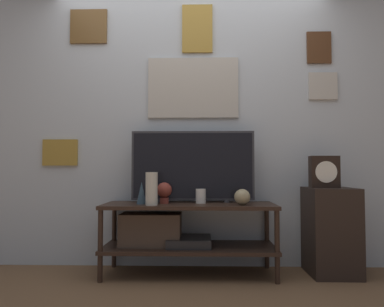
# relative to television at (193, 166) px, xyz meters

# --- Properties ---
(ground_plane) EXTENTS (12.00, 12.00, 0.00)m
(ground_plane) POSITION_rel_television_xyz_m (-0.03, -0.41, -0.90)
(ground_plane) COLOR brown
(wall_back) EXTENTS (6.40, 0.08, 2.70)m
(wall_back) POSITION_rel_television_xyz_m (-0.03, 0.19, 0.46)
(wall_back) COLOR #B2BCC6
(wall_back) RESTS_ON ground_plane
(media_console) EXTENTS (1.42, 0.52, 0.59)m
(media_console) POSITION_rel_television_xyz_m (-0.15, -0.11, -0.53)
(media_console) COLOR black
(media_console) RESTS_ON ground_plane
(television) EXTENTS (1.06, 0.05, 0.62)m
(television) POSITION_rel_television_xyz_m (0.00, 0.00, 0.00)
(television) COLOR #333338
(television) RESTS_ON media_console
(vase_slim_bronze) EXTENTS (0.08, 0.08, 0.19)m
(vase_slim_bronze) POSITION_rel_television_xyz_m (-0.42, -0.17, -0.23)
(vase_slim_bronze) COLOR #2D4251
(vase_slim_bronze) RESTS_ON media_console
(vase_tall_ceramic) EXTENTS (0.10, 0.10, 0.26)m
(vase_tall_ceramic) POSITION_rel_television_xyz_m (-0.32, -0.27, -0.19)
(vase_tall_ceramic) COLOR beige
(vase_tall_ceramic) RESTS_ON media_console
(vase_round_glass) EXTENTS (0.13, 0.13, 0.13)m
(vase_round_glass) POSITION_rel_television_xyz_m (0.40, -0.23, -0.25)
(vase_round_glass) COLOR tan
(vase_round_glass) RESTS_ON media_console
(candle_jar) EXTENTS (0.09, 0.09, 0.12)m
(candle_jar) POSITION_rel_television_xyz_m (0.07, -0.09, -0.26)
(candle_jar) COLOR silver
(candle_jar) RESTS_ON media_console
(decorative_bust) EXTENTS (0.13, 0.13, 0.18)m
(decorative_bust) POSITION_rel_television_xyz_m (-0.24, -0.11, -0.22)
(decorative_bust) COLOR brown
(decorative_bust) RESTS_ON media_console
(side_table) EXTENTS (0.38, 0.44, 0.72)m
(side_table) POSITION_rel_television_xyz_m (1.15, -0.08, -0.55)
(side_table) COLOR black
(side_table) RESTS_ON ground_plane
(mantel_clock) EXTENTS (0.24, 0.11, 0.27)m
(mantel_clock) POSITION_rel_television_xyz_m (1.10, -0.11, -0.05)
(mantel_clock) COLOR black
(mantel_clock) RESTS_ON side_table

